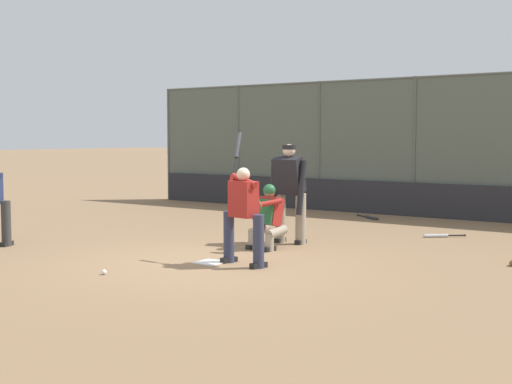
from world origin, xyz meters
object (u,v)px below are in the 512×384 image
Objects in this scene: catcher_behind_plate at (267,216)px; spare_bat_third_base_side at (439,236)px; batter_at_plate at (243,212)px; umpire_home at (289,190)px; baseball_loose at (104,272)px; spare_bat_by_padding at (370,217)px.

spare_bat_third_base_side is at bearing -116.49° from catcher_behind_plate.
catcher_behind_plate is 3.72m from spare_bat_third_base_side.
batter_at_plate reaches higher than umpire_home.
catcher_behind_plate is at bearing 16.23° from spare_bat_third_base_side.
catcher_behind_plate is at bearing -100.40° from baseball_loose.
spare_bat_third_base_side is at bearing -111.73° from baseball_loose.
catcher_behind_plate is (0.58, -1.48, -0.22)m from batter_at_plate.
batter_at_plate is at bearing 116.66° from catcher_behind_plate.
spare_bat_by_padding is at bearing -78.61° from catcher_behind_plate.
spare_bat_third_base_side is at bearing -134.21° from umpire_home.
umpire_home is at bearing -82.60° from catcher_behind_plate.
catcher_behind_plate reaches higher than spare_bat_by_padding.
batter_at_plate is 6.79m from spare_bat_by_padding.
umpire_home is 3.21m from spare_bat_third_base_side.
spare_bat_third_base_side is 8.96× the size of baseball_loose.
batter_at_plate reaches higher than spare_bat_third_base_side.
catcher_behind_plate is 0.62× the size of umpire_home.
batter_at_plate is at bearing 31.57° from spare_bat_third_base_side.
baseball_loose is at bearing 67.47° from batter_at_plate.
batter_at_plate is 2.56× the size of spare_bat_by_padding.
baseball_loose is (1.17, 1.76, -0.78)m from batter_at_plate.
spare_bat_by_padding is 1.20× the size of spare_bat_third_base_side.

